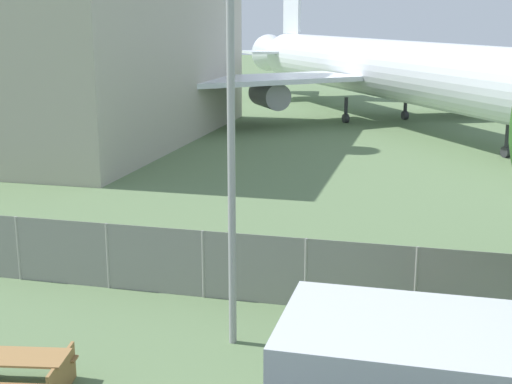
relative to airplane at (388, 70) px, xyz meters
The scene contains 5 objects.
perimeter_fence 30.75m from the airplane, 89.44° to the right, with size 56.07×0.07×1.72m.
airplane is the anchor object (origin of this frame).
picnic_bench_near_cabin 36.25m from the airplane, 96.56° to the right, with size 2.11×1.71×0.76m.
picnic_bench_open_grass 32.97m from the airplane, 84.34° to the right, with size 1.76×1.49×0.76m.
light_mast 32.93m from the airplane, 91.50° to the right, with size 0.44×0.44×8.57m.
Camera 1 is at (2.73, -4.47, 6.78)m, focal length 50.00 mm.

